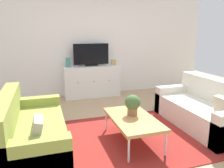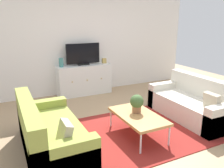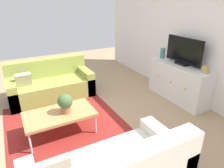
{
  "view_description": "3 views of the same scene",
  "coord_description": "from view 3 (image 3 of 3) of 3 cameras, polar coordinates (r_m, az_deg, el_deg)",
  "views": [
    {
      "loc": [
        -1.18,
        -3.03,
        1.59
      ],
      "look_at": [
        0.0,
        0.66,
        0.67
      ],
      "focal_mm": 35.3,
      "sensor_mm": 36.0,
      "label": 1
    },
    {
      "loc": [
        -1.91,
        -3.23,
        1.91
      ],
      "look_at": [
        0.0,
        0.66,
        0.67
      ],
      "focal_mm": 36.82,
      "sensor_mm": 36.0,
      "label": 2
    },
    {
      "loc": [
        2.75,
        -0.82,
        2.02
      ],
      "look_at": [
        0.0,
        0.66,
        0.67
      ],
      "focal_mm": 32.08,
      "sensor_mm": 36.0,
      "label": 3
    }
  ],
  "objects": [
    {
      "name": "ground_plane",
      "position": [
        3.51,
        -9.77,
        -12.22
      ],
      "size": [
        10.0,
        10.0,
        0.0
      ],
      "primitive_type": "plane",
      "color": "tan"
    },
    {
      "name": "wall_back",
      "position": [
        4.4,
        22.82,
        12.8
      ],
      "size": [
        6.4,
        0.12,
        2.7
      ],
      "primitive_type": "cube",
      "color": "white",
      "rests_on": "ground_plane"
    },
    {
      "name": "area_rug",
      "position": [
        3.47,
        -12.17,
        -12.73
      ],
      "size": [
        2.5,
        1.9,
        0.01
      ],
      "primitive_type": "cube",
      "color": "maroon",
      "rests_on": "ground_plane"
    },
    {
      "name": "couch_left_side",
      "position": [
        4.59,
        -17.14,
        -0.19
      ],
      "size": [
        0.82,
        1.72,
        0.8
      ],
      "color": "olive",
      "rests_on": "ground_plane"
    },
    {
      "name": "coffee_table",
      "position": [
        3.25,
        -14.71,
        -8.42
      ],
      "size": [
        0.6,
        1.06,
        0.38
      ],
      "color": "#B7844C",
      "rests_on": "ground_plane"
    },
    {
      "name": "potted_plant",
      "position": [
        3.14,
        -13.19,
        -5.18
      ],
      "size": [
        0.23,
        0.23,
        0.31
      ],
      "color": "#936042",
      "rests_on": "coffee_table"
    },
    {
      "name": "tv_console",
      "position": [
        4.46,
        18.44,
        0.55
      ],
      "size": [
        1.39,
        0.47,
        0.77
      ],
      "color": "white",
      "rests_on": "ground_plane"
    },
    {
      "name": "flat_screen_tv",
      "position": [
        4.27,
        19.74,
        8.74
      ],
      "size": [
        0.87,
        0.16,
        0.55
      ],
      "color": "black",
      "rests_on": "tv_console"
    },
    {
      "name": "glass_vase",
      "position": [
        4.69,
        14.22,
        8.56
      ],
      "size": [
        0.11,
        0.11,
        0.22
      ],
      "primitive_type": "cylinder",
      "color": "teal",
      "rests_on": "tv_console"
    },
    {
      "name": "mantel_clock",
      "position": [
        3.97,
        25.11,
        3.71
      ],
      "size": [
        0.11,
        0.07,
        0.13
      ],
      "primitive_type": "cube",
      "color": "tan",
      "rests_on": "tv_console"
    }
  ]
}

